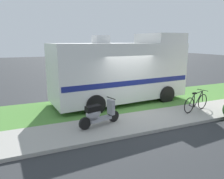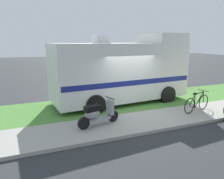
# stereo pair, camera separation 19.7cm
# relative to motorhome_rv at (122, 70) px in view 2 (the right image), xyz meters

# --- Properties ---
(ground_plane) EXTENTS (80.00, 80.00, 0.00)m
(ground_plane) POSITION_rel_motorhome_rv_xyz_m (-0.15, -1.79, -1.69)
(ground_plane) COLOR #2D3033
(sidewalk) EXTENTS (24.00, 2.00, 0.12)m
(sidewalk) POSITION_rel_motorhome_rv_xyz_m (-0.15, -2.99, -1.63)
(sidewalk) COLOR #9E9B93
(sidewalk) RESTS_ON ground
(grass_strip) EXTENTS (24.00, 3.40, 0.08)m
(grass_strip) POSITION_rel_motorhome_rv_xyz_m (-0.15, -0.29, -1.65)
(grass_strip) COLOR #4C8438
(grass_strip) RESTS_ON ground
(motorhome_rv) EXTENTS (7.00, 3.01, 3.55)m
(motorhome_rv) POSITION_rel_motorhome_rv_xyz_m (0.00, 0.00, 0.00)
(motorhome_rv) COLOR silver
(motorhome_rv) RESTS_ON ground
(scooter) EXTENTS (1.68, 0.66, 0.97)m
(scooter) POSITION_rel_motorhome_rv_xyz_m (-2.30, -2.85, -1.12)
(scooter) COLOR black
(scooter) RESTS_ON ground
(bicycle) EXTENTS (1.68, 0.57, 0.90)m
(bicycle) POSITION_rel_motorhome_rv_xyz_m (2.25, -2.93, -1.19)
(bicycle) COLOR black
(bicycle) RESTS_ON ground
(pickup_truck_near) EXTENTS (5.29, 2.34, 1.90)m
(pickup_truck_near) POSITION_rel_motorhome_rv_xyz_m (2.62, 4.08, -0.69)
(pickup_truck_near) COLOR silver
(pickup_truck_near) RESTS_ON ground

